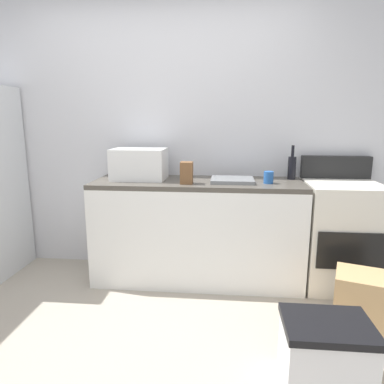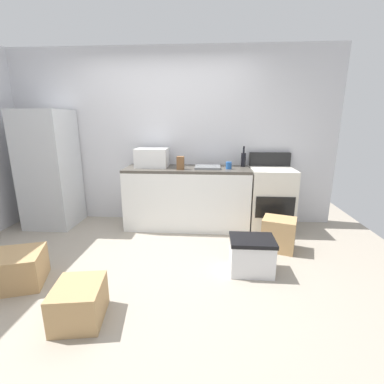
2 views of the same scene
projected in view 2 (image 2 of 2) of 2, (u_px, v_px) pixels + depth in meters
ground_plane at (151, 265)px, 3.04m from camera, size 6.00×6.00×0.00m
wall_back at (170, 138)px, 4.21m from camera, size 5.00×0.10×2.60m
kitchen_counter at (187, 198)px, 4.06m from camera, size 1.80×0.60×0.90m
refrigerator at (50, 170)px, 4.05m from camera, size 0.68×0.66×1.71m
stove_oven at (271, 198)px, 3.98m from camera, size 0.60×0.61×1.10m
microwave at (152, 158)px, 3.99m from camera, size 0.46×0.34×0.27m
sink_basin at (208, 167)px, 3.91m from camera, size 0.36×0.32×0.03m
wine_bottle at (243, 159)px, 4.02m from camera, size 0.07×0.07×0.30m
coffee_mug at (229, 165)px, 3.83m from camera, size 0.08×0.08×0.10m
knife_block at (180, 163)px, 3.79m from camera, size 0.10×0.10×0.18m
cardboard_box_large at (79, 303)px, 2.18m from camera, size 0.43×0.48×0.31m
cardboard_box_medium at (13, 269)px, 2.65m from camera, size 0.65×0.59×0.33m
cardboard_box_small at (279, 234)px, 3.38m from camera, size 0.47×0.42×0.40m
storage_bin at (252, 255)px, 2.87m from camera, size 0.46×0.36×0.38m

